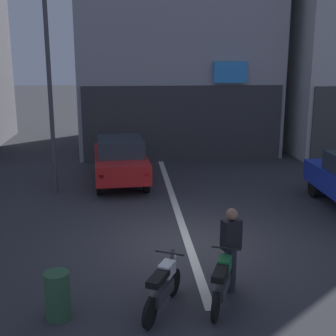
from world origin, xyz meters
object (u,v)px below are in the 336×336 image
Objects in this scene: car_black_down_street at (173,128)px; motorcycle_white_row_leftmost at (163,286)px; person_by_motorcycles at (231,249)px; street_lamp at (48,66)px; motorcycle_green_row_left_mid at (222,281)px; car_red_crossing_near at (120,159)px; trash_bin at (58,295)px.

motorcycle_white_row_leftmost is (-1.75, -15.26, -0.43)m from car_black_down_street.
car_black_down_street is 14.68m from person_by_motorcycles.
street_lamp is 4.41× the size of motorcycle_white_row_leftmost.
motorcycle_green_row_left_mid is at bearing -61.46° from street_lamp.
car_red_crossing_near is 2.52× the size of person_by_motorcycles.
car_red_crossing_near is 8.54m from motorcycle_green_row_left_mid.
person_by_motorcycles is 3.27m from trash_bin.
street_lamp reaches higher than person_by_motorcycles.
street_lamp is 8.83m from person_by_motorcycles.
person_by_motorcycles is (4.31, -6.98, -3.25)m from street_lamp.
street_lamp is 8.91m from motorcycle_white_row_leftmost.
car_red_crossing_near is 1.02× the size of car_black_down_street.
person_by_motorcycles is at bearing -91.59° from car_black_down_street.
trash_bin is (-3.17, -0.68, -0.43)m from person_by_motorcycles.
street_lamp is at bearing 111.43° from motorcycle_white_row_leftmost.
person_by_motorcycles is 1.96× the size of trash_bin.
car_red_crossing_near is 8.46m from motorcycle_white_row_leftmost.
person_by_motorcycles reaches higher than car_red_crossing_near.
person_by_motorcycles reaches higher than motorcycle_white_row_leftmost.
trash_bin is at bearing -176.24° from motorcycle_green_row_left_mid.
trash_bin is at bearing -177.16° from motorcycle_white_row_leftmost.
car_red_crossing_near is at bearing 83.24° from trash_bin.
motorcycle_white_row_leftmost is at bearing -84.41° from car_red_crossing_near.
motorcycle_white_row_leftmost is at bearing -96.54° from car_black_down_street.
motorcycle_white_row_leftmost is 1.10m from motorcycle_green_row_left_mid.
motorcycle_white_row_leftmost is 1.80× the size of trash_bin.
trash_bin is (1.14, -7.66, -3.68)m from street_lamp.
trash_bin is (-3.58, -15.36, -0.46)m from car_black_down_street.
person_by_motorcycles is at bearing -74.52° from car_red_crossing_near.
trash_bin is at bearing -96.76° from car_red_crossing_near.
car_black_down_street reaches higher than trash_bin.
car_red_crossing_near is 8.12m from person_by_motorcycles.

